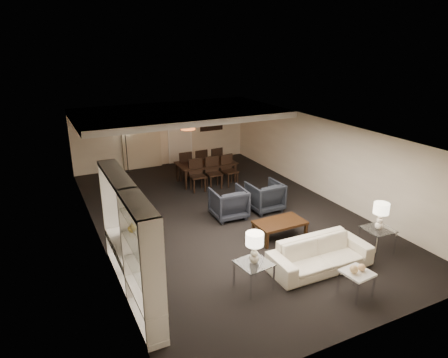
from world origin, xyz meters
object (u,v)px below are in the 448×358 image
chair_nr (230,171)px  floor_lamp (127,150)px  floor_speaker (130,258)px  chair_nm (214,173)px  side_table_left (254,275)px  side_table_right (377,240)px  dining_table (206,172)px  chair_fr (214,161)px  pendant_light (188,126)px  chair_fm (199,163)px  sofa (320,255)px  armchair_left (229,203)px  vase_amber (132,228)px  armchair_right (265,196)px  marble_table (356,283)px  table_lamp_right (380,216)px  chair_nl (198,176)px  coffee_table (280,230)px  table_lamp_left (254,248)px  chair_fl (184,165)px  vase_blue (146,273)px  television (123,232)px

chair_nr → floor_lamp: 4.19m
floor_speaker → chair_nm: chair_nm is taller
side_table_left → side_table_right: (3.40, 0.00, 0.00)m
floor_speaker → dining_table: size_ratio=0.47×
floor_speaker → chair_fr: size_ratio=0.90×
floor_speaker → pendant_light: bearing=36.0°
chair_nm → chair_nr: size_ratio=1.00×
floor_lamp → chair_nr: bearing=-47.5°
chair_nm → chair_fm: 1.30m
chair_fm → chair_fr: 0.60m
pendant_light → side_table_right: 7.47m
sofa → armchair_left: size_ratio=2.45×
vase_amber → armchair_right: bearing=31.4°
marble_table → table_lamp_right: bearing=32.9°
armchair_left → armchair_right: 1.20m
chair_nl → coffee_table: bearing=-76.8°
side_table_right → vase_amber: bearing=174.8°
armchair_left → table_lamp_left: (-1.10, -3.30, 0.49)m
chair_nm → floor_lamp: 3.81m
table_lamp_left → chair_fm: size_ratio=0.62×
table_lamp_left → table_lamp_right: bearing=0.0°
armchair_right → chair_fm: 3.67m
vase_amber → chair_nr: size_ratio=0.15×
chair_nm → chair_fm: same height
armchair_left → vase_amber: (-3.36, -2.79, 1.21)m
armchair_right → chair_fl: size_ratio=0.89×
table_lamp_right → chair_fm: table_lamp_right is taller
marble_table → vase_blue: bearing=168.1°
marble_table → side_table_left: bearing=147.1°
chair_nl → marble_table: bearing=-80.0°
pendant_light → armchair_right: (0.95, -3.70, -1.49)m
sofa → floor_speaker: floor_speaker is taller
marble_table → coffee_table: bearing=90.0°
armchair_right → chair_nl: bearing=-64.0°
armchair_left → armchair_right: (1.20, -0.00, 0.00)m
table_lamp_right → vase_blue: (-5.66, -0.26, 0.23)m
pendant_light → sofa: pendant_light is taller
pendant_light → table_lamp_left: (-1.35, -7.00, -1.00)m
chair_nr → chair_nm: bearing=172.9°
chair_fl → chair_nr: bearing=133.7°
pendant_light → dining_table: size_ratio=0.26×
armchair_left → chair_nr: chair_nr is taller
vase_blue → chair_fm: bearing=61.0°
table_lamp_left → chair_nl: bearing=78.7°
side_table_left → table_lamp_left: (0.00, 0.00, 0.63)m
television → floor_lamp: 7.34m
marble_table → vase_amber: size_ratio=3.27×
vase_blue → armchair_left: bearing=46.7°
armchair_right → marble_table: armchair_right is taller
armchair_left → floor_lamp: 5.65m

